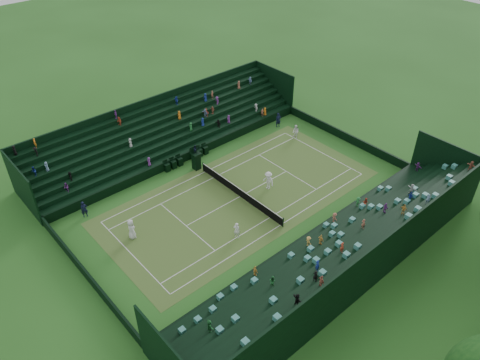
% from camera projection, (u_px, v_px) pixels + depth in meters
% --- Properties ---
extents(ground, '(160.00, 160.00, 0.00)m').
position_uv_depth(ground, '(240.00, 197.00, 45.13)').
color(ground, '#265B1C').
rests_on(ground, ground).
extents(court_surface, '(12.97, 26.77, 0.01)m').
position_uv_depth(court_surface, '(240.00, 197.00, 45.13)').
color(court_surface, '#337C29').
rests_on(court_surface, ground).
extents(perimeter_wall_north, '(17.17, 0.20, 1.00)m').
position_uv_depth(perimeter_wall_north, '(345.00, 136.00, 53.27)').
color(perimeter_wall_north, black).
rests_on(perimeter_wall_north, ground).
extents(perimeter_wall_south, '(17.17, 0.20, 1.00)m').
position_uv_depth(perimeter_wall_south, '(87.00, 275.00, 36.39)').
color(perimeter_wall_south, black).
rests_on(perimeter_wall_south, ground).
extents(perimeter_wall_east, '(0.20, 31.77, 1.00)m').
position_uv_depth(perimeter_wall_east, '(306.00, 239.00, 39.70)').
color(perimeter_wall_east, black).
rests_on(perimeter_wall_east, ground).
extents(perimeter_wall_west, '(0.20, 31.77, 1.00)m').
position_uv_depth(perimeter_wall_west, '(188.00, 156.00, 49.96)').
color(perimeter_wall_west, black).
rests_on(perimeter_wall_west, ground).
extents(north_grandstand, '(6.60, 32.00, 4.90)m').
position_uv_depth(north_grandstand, '(347.00, 257.00, 36.55)').
color(north_grandstand, black).
rests_on(north_grandstand, ground).
extents(south_grandstand, '(6.60, 32.00, 4.90)m').
position_uv_depth(south_grandstand, '(165.00, 133.00, 51.87)').
color(south_grandstand, black).
rests_on(south_grandstand, ground).
extents(tennis_net, '(11.67, 0.10, 1.06)m').
position_uv_depth(tennis_net, '(240.00, 192.00, 44.82)').
color(tennis_net, black).
rests_on(tennis_net, ground).
extents(umpire_chair, '(0.91, 0.91, 2.86)m').
position_uv_depth(umpire_chair, '(196.00, 159.00, 48.24)').
color(umpire_chair, black).
rests_on(umpire_chair, ground).
extents(courtside_chairs, '(0.57, 5.54, 1.24)m').
position_uv_depth(courtside_chairs, '(186.00, 158.00, 49.68)').
color(courtside_chairs, black).
rests_on(courtside_chairs, ground).
extents(player_near_west, '(1.00, 0.69, 1.96)m').
position_uv_depth(player_near_west, '(131.00, 229.00, 39.96)').
color(player_near_west, silver).
rests_on(player_near_west, ground).
extents(player_near_east, '(0.71, 0.63, 1.63)m').
position_uv_depth(player_near_east, '(237.00, 230.00, 40.08)').
color(player_near_east, white).
rests_on(player_near_east, ground).
extents(player_far_west, '(0.84, 0.68, 1.62)m').
position_uv_depth(player_far_west, '(296.00, 132.00, 53.48)').
color(player_far_west, white).
rests_on(player_far_west, ground).
extents(player_far_east, '(1.31, 0.83, 1.95)m').
position_uv_depth(player_far_east, '(268.00, 180.00, 45.62)').
color(player_far_east, white).
rests_on(player_far_east, ground).
extents(line_judge_north, '(0.62, 0.76, 1.81)m').
position_uv_depth(line_judge_north, '(278.00, 120.00, 55.47)').
color(line_judge_north, black).
rests_on(line_judge_north, ground).
extents(line_judge_south, '(0.54, 0.68, 1.65)m').
position_uv_depth(line_judge_south, '(84.00, 209.00, 42.32)').
color(line_judge_south, black).
rests_on(line_judge_south, ground).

